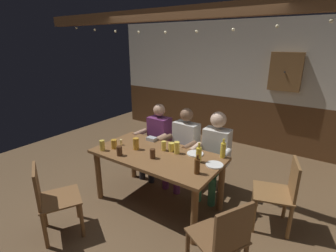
{
  "coord_description": "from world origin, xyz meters",
  "views": [
    {
      "loc": [
        1.81,
        -2.18,
        2.14
      ],
      "look_at": [
        0.0,
        0.45,
        1.07
      ],
      "focal_mm": 26.88,
      "sensor_mm": 36.0,
      "label": 1
    }
  ],
  "objects_px": {
    "person_0": "(157,138)",
    "wall_dart_cabinet": "(286,72)",
    "pint_glass_1": "(164,146)",
    "chair_empty_near_left": "(51,198)",
    "dining_table": "(157,161)",
    "bottle_2": "(199,155)",
    "chair_empty_far_end": "(223,240)",
    "pint_glass_5": "(102,145)",
    "plate_1": "(214,165)",
    "person_2": "(214,151)",
    "pint_glass_6": "(177,148)",
    "pint_glass_3": "(119,151)",
    "pint_glass_7": "(114,144)",
    "pint_glass_4": "(136,144)",
    "person_1": "(183,144)",
    "plate_0": "(195,154)",
    "table_candle": "(121,142)",
    "pint_glass_0": "(153,154)",
    "chair_empty_near_right": "(281,192)",
    "bottle_1": "(223,150)",
    "bottle_0": "(197,166)",
    "pint_glass_2": "(171,147)",
    "condiment_caddy": "(152,139)"
  },
  "relations": [
    {
      "from": "person_0",
      "to": "wall_dart_cabinet",
      "type": "xyz_separation_m",
      "value": [
        1.44,
        2.05,
        0.96
      ]
    },
    {
      "from": "pint_glass_1",
      "to": "chair_empty_near_left",
      "type": "bearing_deg",
      "value": -116.61
    },
    {
      "from": "dining_table",
      "to": "bottle_2",
      "type": "bearing_deg",
      "value": 9.87
    },
    {
      "from": "chair_empty_far_end",
      "to": "pint_glass_5",
      "type": "xyz_separation_m",
      "value": [
        -1.86,
        0.3,
        0.35
      ]
    },
    {
      "from": "chair_empty_near_left",
      "to": "plate_1",
      "type": "distance_m",
      "value": 1.89
    },
    {
      "from": "pint_glass_1",
      "to": "wall_dart_cabinet",
      "type": "height_order",
      "value": "wall_dart_cabinet"
    },
    {
      "from": "person_2",
      "to": "pint_glass_6",
      "type": "xyz_separation_m",
      "value": [
        -0.31,
        -0.51,
        0.16
      ]
    },
    {
      "from": "plate_1",
      "to": "pint_glass_3",
      "type": "bearing_deg",
      "value": -158.76
    },
    {
      "from": "pint_glass_7",
      "to": "person_0",
      "type": "bearing_deg",
      "value": 85.07
    },
    {
      "from": "plate_1",
      "to": "pint_glass_7",
      "type": "relative_size",
      "value": 1.64
    },
    {
      "from": "dining_table",
      "to": "pint_glass_4",
      "type": "relative_size",
      "value": 10.57
    },
    {
      "from": "pint_glass_3",
      "to": "person_1",
      "type": "bearing_deg",
      "value": 69.65
    },
    {
      "from": "plate_0",
      "to": "bottle_2",
      "type": "distance_m",
      "value": 0.24
    },
    {
      "from": "chair_empty_far_end",
      "to": "table_candle",
      "type": "relative_size",
      "value": 11.0
    },
    {
      "from": "chair_empty_far_end",
      "to": "pint_glass_5",
      "type": "bearing_deg",
      "value": 108.6
    },
    {
      "from": "person_2",
      "to": "wall_dart_cabinet",
      "type": "bearing_deg",
      "value": -104.84
    },
    {
      "from": "person_1",
      "to": "person_2",
      "type": "xyz_separation_m",
      "value": [
        0.52,
        0.01,
        0.02
      ]
    },
    {
      "from": "pint_glass_0",
      "to": "pint_glass_1",
      "type": "relative_size",
      "value": 0.94
    },
    {
      "from": "plate_1",
      "to": "wall_dart_cabinet",
      "type": "height_order",
      "value": "wall_dart_cabinet"
    },
    {
      "from": "pint_glass_0",
      "to": "chair_empty_far_end",
      "type": "bearing_deg",
      "value": -23.02
    },
    {
      "from": "chair_empty_near_right",
      "to": "bottle_1",
      "type": "height_order",
      "value": "bottle_1"
    },
    {
      "from": "chair_empty_far_end",
      "to": "pint_glass_4",
      "type": "bearing_deg",
      "value": 96.7
    },
    {
      "from": "dining_table",
      "to": "chair_empty_near_right",
      "type": "distance_m",
      "value": 1.54
    },
    {
      "from": "pint_glass_4",
      "to": "pint_glass_5",
      "type": "height_order",
      "value": "pint_glass_4"
    },
    {
      "from": "person_0",
      "to": "bottle_0",
      "type": "xyz_separation_m",
      "value": [
        1.18,
        -0.83,
        0.19
      ]
    },
    {
      "from": "chair_empty_near_right",
      "to": "table_candle",
      "type": "relative_size",
      "value": 11.0
    },
    {
      "from": "chair_empty_far_end",
      "to": "plate_1",
      "type": "bearing_deg",
      "value": 58.22
    },
    {
      "from": "bottle_0",
      "to": "pint_glass_2",
      "type": "distance_m",
      "value": 0.66
    },
    {
      "from": "pint_glass_0",
      "to": "pint_glass_3",
      "type": "relative_size",
      "value": 0.99
    },
    {
      "from": "person_1",
      "to": "condiment_caddy",
      "type": "distance_m",
      "value": 0.49
    },
    {
      "from": "person_2",
      "to": "pint_glass_2",
      "type": "distance_m",
      "value": 0.65
    },
    {
      "from": "person_1",
      "to": "pint_glass_3",
      "type": "relative_size",
      "value": 9.78
    },
    {
      "from": "chair_empty_near_left",
      "to": "pint_glass_7",
      "type": "height_order",
      "value": "pint_glass_7"
    },
    {
      "from": "dining_table",
      "to": "chair_empty_near_right",
      "type": "bearing_deg",
      "value": 17.24
    },
    {
      "from": "person_0",
      "to": "bottle_2",
      "type": "distance_m",
      "value": 1.22
    },
    {
      "from": "pint_glass_1",
      "to": "wall_dart_cabinet",
      "type": "distance_m",
      "value": 2.85
    },
    {
      "from": "dining_table",
      "to": "chair_empty_near_right",
      "type": "xyz_separation_m",
      "value": [
        1.46,
        0.45,
        -0.17
      ]
    },
    {
      "from": "plate_1",
      "to": "person_1",
      "type": "bearing_deg",
      "value": 144.83
    },
    {
      "from": "chair_empty_near_left",
      "to": "pint_glass_5",
      "type": "bearing_deg",
      "value": 121.7
    },
    {
      "from": "bottle_2",
      "to": "wall_dart_cabinet",
      "type": "relative_size",
      "value": 0.35
    },
    {
      "from": "pint_glass_1",
      "to": "pint_glass_0",
      "type": "bearing_deg",
      "value": -84.72
    },
    {
      "from": "pint_glass_6",
      "to": "person_2",
      "type": "bearing_deg",
      "value": 58.92
    },
    {
      "from": "person_1",
      "to": "pint_glass_6",
      "type": "height_order",
      "value": "person_1"
    },
    {
      "from": "person_0",
      "to": "pint_glass_2",
      "type": "xyz_separation_m",
      "value": [
        0.61,
        -0.49,
        0.16
      ]
    },
    {
      "from": "chair_empty_near_right",
      "to": "pint_glass_3",
      "type": "relative_size",
      "value": 7.13
    },
    {
      "from": "chair_empty_far_end",
      "to": "table_candle",
      "type": "bearing_deg",
      "value": 99.91
    },
    {
      "from": "bottle_2",
      "to": "wall_dart_cabinet",
      "type": "bearing_deg",
      "value": 81.86
    },
    {
      "from": "person_0",
      "to": "plate_0",
      "type": "height_order",
      "value": "person_0"
    },
    {
      "from": "pint_glass_2",
      "to": "pint_glass_7",
      "type": "xyz_separation_m",
      "value": [
        -0.69,
        -0.37,
        0.01
      ]
    },
    {
      "from": "pint_glass_2",
      "to": "pint_glass_5",
      "type": "xyz_separation_m",
      "value": [
        -0.77,
        -0.5,
        0.01
      ]
    }
  ]
}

